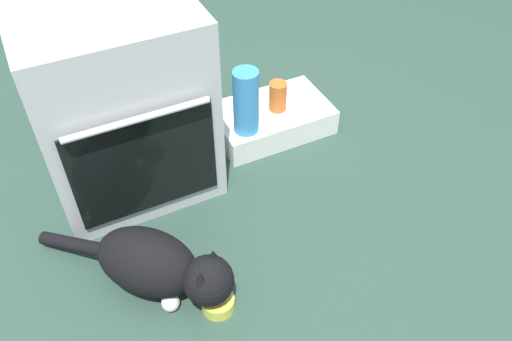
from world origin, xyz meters
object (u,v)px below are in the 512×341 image
oven (121,105)px  water_bottle (246,102)px  soda_can (248,88)px  sauce_jar (278,96)px  cat (158,265)px  pantry_cabinet (271,119)px  food_bowl (218,302)px

oven → water_bottle: oven is taller
soda_can → water_bottle: bearing=-117.0°
sauce_jar → soda_can: bearing=123.0°
cat → water_bottle: size_ratio=2.10×
pantry_cabinet → cat: 0.97m
oven → soda_can: (0.61, 0.16, -0.21)m
oven → food_bowl: 0.83m
sauce_jar → soda_can: 0.16m
water_bottle → food_bowl: bearing=-122.2°
soda_can → food_bowl: bearing=-121.0°
food_bowl → sauce_jar: 1.00m
pantry_cabinet → water_bottle: (-0.17, -0.09, 0.21)m
cat → oven: bearing=130.2°
sauce_jar → water_bottle: (-0.19, -0.07, 0.08)m
cat → water_bottle: 0.80m
water_bottle → soda_can: 0.25m
soda_can → oven: bearing=-165.4°
pantry_cabinet → water_bottle: bearing=-152.5°
oven → sauce_jar: 0.72m
oven → sauce_jar: bearing=1.9°
sauce_jar → food_bowl: bearing=-129.4°
cat → soda_can: bearing=95.0°
food_bowl → soda_can: size_ratio=0.96×
soda_can → cat: bearing=-133.1°
food_bowl → pantry_cabinet: bearing=52.2°
cat → water_bottle: (0.58, 0.53, 0.14)m
pantry_cabinet → food_bowl: pantry_cabinet is taller
oven → pantry_cabinet: oven is taller
cat → sauce_jar: (0.77, 0.60, 0.06)m
cat → pantry_cabinet: bearing=87.5°
sauce_jar → soda_can: size_ratio=1.17×
oven → soda_can: 0.66m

